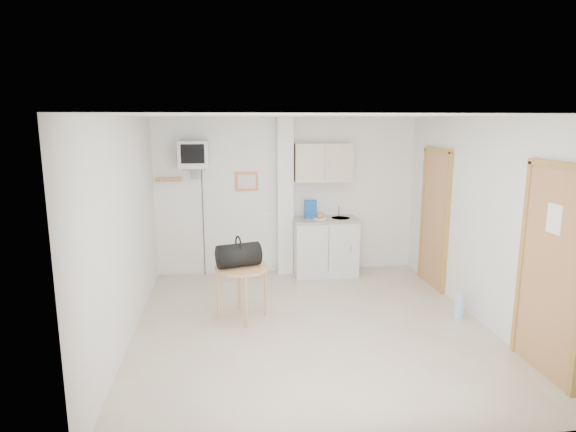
{
  "coord_description": "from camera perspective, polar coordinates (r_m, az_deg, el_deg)",
  "views": [
    {
      "loc": [
        -0.99,
        -5.37,
        2.45
      ],
      "look_at": [
        -0.2,
        0.6,
        1.25
      ],
      "focal_mm": 30.0,
      "sensor_mm": 36.0,
      "label": 1
    }
  ],
  "objects": [
    {
      "name": "duffel_bag",
      "position": [
        5.99,
        -5.88,
        -4.6
      ],
      "size": [
        0.59,
        0.43,
        0.39
      ],
      "rotation": [
        0.0,
        0.0,
        0.28
      ],
      "color": "black",
      "rests_on": "round_table"
    },
    {
      "name": "crt_television",
      "position": [
        7.43,
        -11.13,
        7.09
      ],
      "size": [
        0.44,
        0.45,
        2.15
      ],
      "color": "slate",
      "rests_on": "ground"
    },
    {
      "name": "water_bottle",
      "position": [
        6.52,
        19.63,
        -9.97
      ],
      "size": [
        0.12,
        0.12,
        0.36
      ],
      "color": "#A9C7E9",
      "rests_on": "ground"
    },
    {
      "name": "room_envelope",
      "position": [
        5.67,
        5.11,
        1.96
      ],
      "size": [
        4.24,
        4.54,
        2.55
      ],
      "color": "white",
      "rests_on": "ground"
    },
    {
      "name": "kitchenette",
      "position": [
        7.72,
        4.35,
        -1.08
      ],
      "size": [
        1.03,
        0.58,
        2.1
      ],
      "color": "silver",
      "rests_on": "ground"
    },
    {
      "name": "ground",
      "position": [
        5.99,
        2.74,
        -12.9
      ],
      "size": [
        4.5,
        4.5,
        0.0
      ],
      "primitive_type": "plane",
      "color": "#BFB59A",
      "rests_on": "ground"
    },
    {
      "name": "round_table",
      "position": [
        6.03,
        -5.46,
        -6.73
      ],
      "size": [
        0.67,
        0.67,
        0.67
      ],
      "rotation": [
        0.0,
        0.0,
        0.11
      ],
      "color": "tan",
      "rests_on": "ground"
    }
  ]
}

